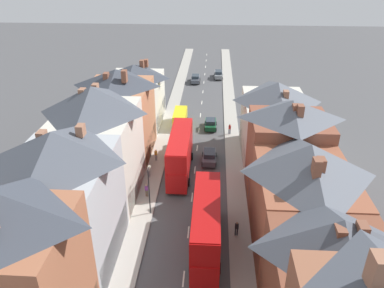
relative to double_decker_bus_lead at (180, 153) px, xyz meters
name	(u,v)px	position (x,y,z in m)	size (l,w,h in m)	color
pavement_left	(168,124)	(-3.29, 14.67, -2.75)	(2.20, 104.00, 0.14)	#A8A399
pavement_right	(231,125)	(6.91, 14.67, -2.75)	(2.20, 104.00, 0.14)	#A8A399
centre_line_dashes	(199,130)	(1.81, 12.67, -2.81)	(0.14, 97.80, 0.01)	silver
terrace_row_left	(89,164)	(-8.38, -8.70, 3.26)	(8.00, 55.36, 13.86)	brown
terrace_row_right	(302,196)	(11.99, -12.72, 2.97)	(8.00, 45.33, 14.33)	brown
double_decker_bus_lead	(180,153)	(0.00, 0.00, 0.00)	(2.74, 10.80, 5.30)	red
double_decker_bus_mid_street	(206,225)	(3.60, -13.45, 0.00)	(2.74, 10.80, 5.30)	#B70F0F
car_near_blue	(196,79)	(0.01, 36.61, -1.99)	(1.90, 4.25, 1.65)	#4C515B
car_near_silver	(211,124)	(3.61, 13.45, -2.01)	(1.90, 3.86, 1.60)	#144728
car_parked_left_a	(218,74)	(4.91, 40.00, -1.97)	(1.90, 4.49, 1.69)	gray
car_parked_right_a	(174,148)	(-1.29, 4.92, -1.96)	(1.90, 4.60, 1.70)	black
car_mid_black	(209,156)	(3.61, 2.91, -1.98)	(1.90, 4.22, 1.66)	#4C515B
delivery_van	(180,118)	(-1.29, 14.32, -1.48)	(2.20, 5.20, 2.41)	yellow
pedestrian_near_right	(237,228)	(6.56, -11.63, -1.78)	(0.36, 0.22, 1.61)	#23232D
pedestrian_mid_left	(147,190)	(-3.33, -5.63, -1.78)	(0.36, 0.22, 1.61)	brown
pedestrian_mid_right	(148,170)	(-3.80, -1.47, -1.78)	(0.36, 0.22, 1.61)	gray
pedestrian_far_left	(156,154)	(-3.48, 2.63, -1.78)	(0.36, 0.22, 1.61)	gray
pedestrian_far_right	(230,129)	(6.53, 11.33, -1.78)	(0.36, 0.22, 1.61)	#3D4256
street_lamp	(149,188)	(-2.44, -8.50, 0.43)	(0.20, 1.12, 5.50)	black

